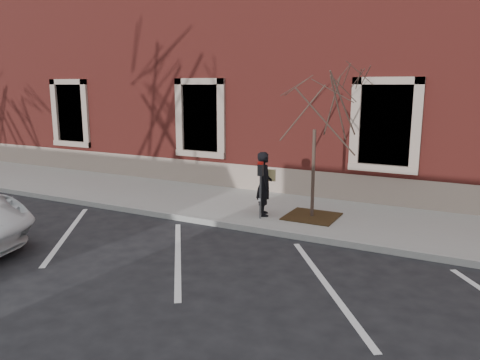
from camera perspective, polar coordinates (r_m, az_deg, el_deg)
The scene contains 9 objects.
ground at distance 11.72m, azimuth -1.37°, elevation -5.80°, with size 120.00×120.00×0.00m, color #28282B.
sidewalk_near at distance 13.19m, azimuth 2.32°, elevation -3.48°, with size 40.00×3.50×0.15m, color gray.
curb_near at distance 11.65m, azimuth -1.49°, elevation -5.51°, with size 40.00×0.12×0.15m, color #9E9E99.
parking_stripes at distance 9.95m, azimuth -7.58°, elevation -9.09°, with size 28.00×4.40×0.01m, color silver, non-canonical shape.
building_civic at distance 18.35m, azimuth 10.66°, elevation 12.93°, with size 40.00×8.62×8.00m.
man at distance 12.08m, azimuth 2.97°, elevation -0.47°, with size 0.61×0.40×1.66m, color black.
parking_meter at distance 11.72m, azimuth 2.51°, elevation 0.07°, with size 0.13×0.10×1.46m.
tree_grate at distance 12.21m, azimuth 8.74°, elevation -4.40°, with size 1.28×1.28×0.03m, color #392612.
sapling at distance 11.76m, azimuth 9.17°, elevation 9.07°, with size 2.46×2.46×4.10m.
Camera 1 is at (5.43, -9.78, 3.50)m, focal length 35.00 mm.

